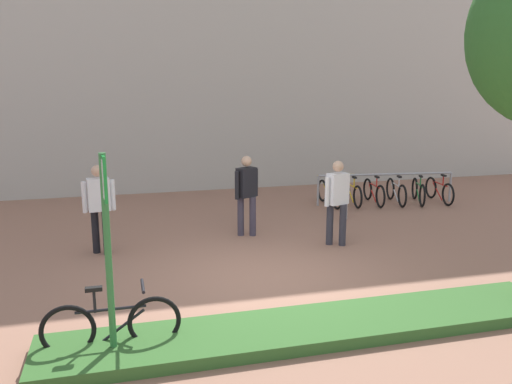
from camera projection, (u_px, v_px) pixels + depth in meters
The scene contains 10 objects.
ground_plane at pixel (267, 278), 8.89m from camera, with size 60.00×60.00×0.00m, color #936651.
building_facade at pixel (192, 20), 15.44m from camera, with size 28.00×1.20×10.00m, color #B2ADA3.
planter_strip at pixel (313, 327), 6.92m from camera, with size 7.00×1.10×0.16m, color #336028.
parking_sign_post at pixel (107, 228), 5.97m from camera, with size 0.08×0.36×2.48m.
bike_at_sign at pixel (112, 325), 6.41m from camera, with size 1.68×0.42×0.86m.
bike_rack_cluster at pixel (385, 191), 14.17m from camera, with size 3.73×1.93×0.83m.
bollard_steel at pixel (344, 201), 12.56m from camera, with size 0.16×0.16×0.90m, color #ADADB2.
person_shirt_white at pixel (99, 204), 9.93m from camera, with size 0.60×0.29×1.72m.
person_suited_dark at pixel (247, 191), 11.11m from camera, with size 0.56×0.39×1.72m.
person_shirt_blue at pixel (337, 197), 10.46m from camera, with size 0.59×0.35×1.72m.
Camera 1 is at (-2.31, -8.07, 3.26)m, focal length 36.99 mm.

